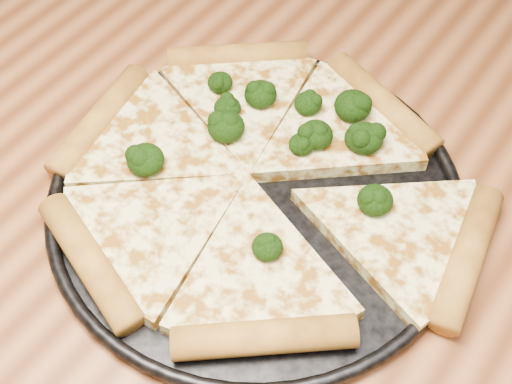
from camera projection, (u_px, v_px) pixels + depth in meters
The scene contains 4 objects.
dining_table at pixel (325, 289), 0.72m from camera, with size 1.20×0.90×0.75m.
pizza_pan at pixel (256, 197), 0.66m from camera, with size 0.39×0.39×0.02m.
pizza at pixel (256, 178), 0.66m from camera, with size 0.42×0.39×0.03m.
broccoli_florets at pixel (289, 134), 0.68m from camera, with size 0.23×0.22×0.03m.
Camera 1 is at (0.15, -0.33, 1.29)m, focal length 49.89 mm.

